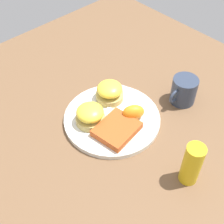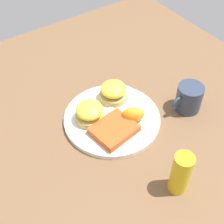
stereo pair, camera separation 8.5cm
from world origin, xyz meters
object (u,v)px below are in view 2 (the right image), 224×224
cup (189,98)px  fork (114,105)px  sandwich_benedict_left (113,92)px  orange_wedge (133,115)px  hashbrown_patty (114,130)px  sandwich_benedict_right (90,113)px  condiment_bottle (181,173)px

cup → fork: bearing=-33.9°
sandwich_benedict_left → orange_wedge: sandwich_benedict_left is taller
sandwich_benedict_left → fork: sandwich_benedict_left is taller
hashbrown_patty → orange_wedge: (-0.07, -0.01, 0.01)m
fork → hashbrown_patty: bearing=55.2°
orange_wedge → fork: 0.08m
sandwich_benedict_right → orange_wedge: bearing=144.0°
sandwich_benedict_right → sandwich_benedict_left: bearing=-162.5°
cup → orange_wedge: bearing=-14.0°
sandwich_benedict_right → hashbrown_patty: sandwich_benedict_right is taller
hashbrown_patty → cup: bearing=171.3°
orange_wedge → sandwich_benedict_right: bearing=-36.0°
sandwich_benedict_left → hashbrown_patty: (0.07, 0.11, -0.02)m
sandwich_benedict_left → hashbrown_patty: bearing=55.8°
sandwich_benedict_left → fork: 0.04m
sandwich_benedict_left → orange_wedge: (0.00, 0.10, -0.00)m
fork → sandwich_benedict_left: bearing=-122.4°
sandwich_benedict_left → cup: size_ratio=0.80×
sandwich_benedict_left → hashbrown_patty: 0.13m
hashbrown_patty → fork: (-0.06, -0.08, -0.01)m
hashbrown_patty → condiment_bottle: (-0.03, 0.21, 0.03)m
sandwich_benedict_left → orange_wedge: bearing=87.2°
orange_wedge → cup: cup is taller
orange_wedge → cup: bearing=166.0°
sandwich_benedict_left → condiment_bottle: bearing=82.8°
sandwich_benedict_right → condiment_bottle: condiment_bottle is taller
hashbrown_patty → condiment_bottle: 0.22m
condiment_bottle → cup: bearing=-138.6°
hashbrown_patty → fork: size_ratio=0.57×
sandwich_benedict_right → orange_wedge: 0.12m
sandwich_benedict_right → orange_wedge: sandwich_benedict_right is taller
cup → condiment_bottle: condiment_bottle is taller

